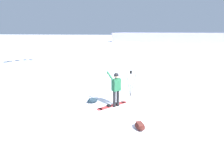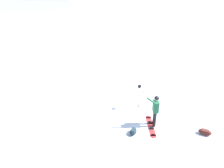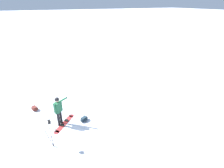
# 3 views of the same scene
# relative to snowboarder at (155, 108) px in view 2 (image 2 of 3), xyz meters

# --- Properties ---
(ground_plane) EXTENTS (300.00, 300.00, 0.00)m
(ground_plane) POSITION_rel_snowboarder_xyz_m (-0.37, -0.07, -1.04)
(ground_plane) COLOR white
(snowboarder) EXTENTS (0.75, 0.51, 1.73)m
(snowboarder) POSITION_rel_snowboarder_xyz_m (0.00, 0.00, 0.00)
(snowboarder) COLOR black
(snowboarder) RESTS_ON ground_plane
(snowboard) EXTENTS (1.36, 1.40, 0.10)m
(snowboard) POSITION_rel_snowboarder_xyz_m (0.19, -0.04, -1.02)
(snowboard) COLOR #B23333
(snowboard) RESTS_ON ground_plane
(gear_bag_large) EXTENTS (0.61, 0.51, 0.26)m
(gear_bag_large) POSITION_rel_snowboarder_xyz_m (1.27, -0.29, -0.91)
(gear_bag_large) COLOR #192833
(gear_bag_large) RESTS_ON ground_plane
(camera_tripod) EXTENTS (0.58, 0.57, 1.51)m
(camera_tripod) POSITION_rel_snowboarder_xyz_m (-0.64, -1.56, 0.02)
(camera_tripod) COLOR #262628
(camera_tripod) RESTS_ON ground_plane
(gear_bag_small) EXTENTS (0.55, 0.69, 0.25)m
(gear_bag_small) POSITION_rel_snowboarder_xyz_m (-1.18, 2.14, -0.91)
(gear_bag_small) COLOR #4C1E19
(gear_bag_small) RESTS_ON ground_plane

